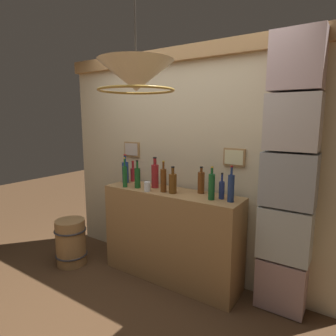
% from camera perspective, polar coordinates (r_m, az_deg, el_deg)
% --- Properties ---
extents(ground_plane, '(12.00, 12.00, 0.00)m').
position_cam_1_polar(ground_plane, '(2.80, -9.95, -27.76)').
color(ground_plane, '#4C331E').
extents(panelled_rear_partition, '(3.23, 0.15, 2.43)m').
position_cam_1_polar(panelled_rear_partition, '(3.12, 3.33, 2.33)').
color(panelled_rear_partition, beige).
rests_on(panelled_rear_partition, ground).
extents(stone_pillar, '(0.44, 0.30, 2.37)m').
position_cam_1_polar(stone_pillar, '(2.64, 22.97, -2.22)').
color(stone_pillar, gray).
rests_on(stone_pillar, ground).
extents(bar_shelf_unit, '(1.50, 0.40, 0.96)m').
position_cam_1_polar(bar_shelf_unit, '(3.11, 0.53, -13.25)').
color(bar_shelf_unit, '#9E7547').
rests_on(bar_shelf_unit, ground).
extents(liquor_bottle_gin, '(0.08, 0.08, 0.33)m').
position_cam_1_polar(liquor_bottle_gin, '(3.36, -8.48, -0.71)').
color(liquor_bottle_gin, navy).
rests_on(liquor_bottle_gin, bar_shelf_unit).
extents(liquor_bottle_port, '(0.06, 0.06, 0.30)m').
position_cam_1_polar(liquor_bottle_port, '(3.09, -6.10, -1.89)').
color(liquor_bottle_port, '#174F20').
rests_on(liquor_bottle_port, bar_shelf_unit).
extents(liquor_bottle_rye, '(0.06, 0.06, 0.31)m').
position_cam_1_polar(liquor_bottle_rye, '(2.66, 8.66, -3.60)').
color(liquor_bottle_rye, '#175726').
rests_on(liquor_bottle_rye, bar_shelf_unit).
extents(liquor_bottle_whiskey, '(0.06, 0.06, 0.24)m').
position_cam_1_polar(liquor_bottle_whiskey, '(3.43, -6.97, -1.14)').
color(liquor_bottle_whiskey, maroon).
rests_on(liquor_bottle_whiskey, bar_shelf_unit).
extents(liquor_bottle_mezcal, '(0.06, 0.06, 0.33)m').
position_cam_1_polar(liquor_bottle_mezcal, '(2.62, 12.42, -3.86)').
color(liquor_bottle_mezcal, navy).
rests_on(liquor_bottle_mezcal, bar_shelf_unit).
extents(liquor_bottle_tequila, '(0.06, 0.06, 0.32)m').
position_cam_1_polar(liquor_bottle_tequila, '(2.90, -0.91, -2.37)').
color(liquor_bottle_tequila, '#633312').
rests_on(liquor_bottle_tequila, bar_shelf_unit).
extents(liquor_bottle_brandy, '(0.05, 0.05, 0.33)m').
position_cam_1_polar(liquor_bottle_brandy, '(3.14, -8.58, -1.58)').
color(liquor_bottle_brandy, '#195726').
rests_on(liquor_bottle_brandy, bar_shelf_unit).
extents(liquor_bottle_scotch, '(0.07, 0.07, 0.27)m').
position_cam_1_polar(liquor_bottle_scotch, '(2.87, 6.60, -2.82)').
color(liquor_bottle_scotch, brown).
rests_on(liquor_bottle_scotch, bar_shelf_unit).
extents(liquor_bottle_amaro, '(0.08, 0.08, 0.27)m').
position_cam_1_polar(liquor_bottle_amaro, '(2.86, 0.96, -2.98)').
color(liquor_bottle_amaro, brown).
rests_on(liquor_bottle_amaro, bar_shelf_unit).
extents(liquor_bottle_bourbon, '(0.05, 0.05, 0.25)m').
position_cam_1_polar(liquor_bottle_bourbon, '(2.71, 10.64, -4.20)').
color(liquor_bottle_bourbon, navy).
rests_on(liquor_bottle_bourbon, bar_shelf_unit).
extents(liquor_bottle_sherry, '(0.08, 0.08, 0.33)m').
position_cam_1_polar(liquor_bottle_sherry, '(3.09, -2.60, -1.46)').
color(liquor_bottle_sherry, maroon).
rests_on(liquor_bottle_sherry, bar_shelf_unit).
extents(glass_tumbler_rocks, '(0.07, 0.07, 0.10)m').
position_cam_1_polar(glass_tumbler_rocks, '(2.95, -4.15, -3.70)').
color(glass_tumbler_rocks, silver).
rests_on(glass_tumbler_rocks, bar_shelf_unit).
extents(pendant_lamp, '(0.48, 0.48, 0.63)m').
position_cam_1_polar(pendant_lamp, '(1.87, -6.38, 17.57)').
color(pendant_lamp, '#EFE5C6').
extents(wooden_barrel, '(0.37, 0.37, 0.54)m').
position_cam_1_polar(wooden_barrel, '(3.65, -18.75, -13.78)').
color(wooden_barrel, '#9E7547').
rests_on(wooden_barrel, ground).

